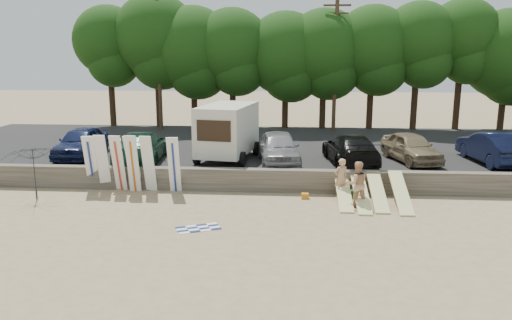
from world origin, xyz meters
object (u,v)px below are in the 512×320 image
object	(u,v)px
car_1	(141,146)
car_0	(81,142)
car_3	(350,149)
beachgoer_b	(357,184)
car_4	(411,147)
car_5	(493,148)
cooler	(351,194)
beachgoer_a	(341,178)
car_2	(279,148)
beach_umbrella	(36,173)
box_trailer	(228,129)

from	to	relation	value
car_1	car_0	bearing A→B (deg)	-18.05
car_3	beachgoer_b	xyz separation A→B (m)	(-0.24, -4.66, -0.51)
car_4	car_5	distance (m)	3.86
car_1	cooler	xyz separation A→B (m)	(9.97, -3.23, -1.29)
beachgoer_a	beachgoer_b	bearing A→B (deg)	91.23
car_2	car_3	size ratio (longest dim) A/B	0.91
car_5	cooler	bearing A→B (deg)	23.15
car_3	beach_umbrella	world-z (taller)	beach_umbrella
car_5	car_3	bearing A→B (deg)	-1.22
car_2	beachgoer_a	distance (m)	4.37
car_1	beach_umbrella	size ratio (longest dim) A/B	2.06
box_trailer	car_5	world-z (taller)	box_trailer
car_3	beach_umbrella	bearing A→B (deg)	11.56
car_2	car_5	bearing A→B (deg)	-2.96
car_1	beachgoer_b	bearing A→B (deg)	151.59
car_2	beachgoer_b	xyz separation A→B (m)	(3.23, -4.48, -0.56)
beachgoer_a	beachgoer_b	xyz separation A→B (m)	(0.52, -1.11, 0.06)
car_3	car_2	bearing A→B (deg)	-4.81
beachgoer_b	cooler	xyz separation A→B (m)	(-0.05, 1.23, -0.75)
car_1	car_3	distance (m)	10.27
car_4	beach_umbrella	xyz separation A→B (m)	(-16.40, -5.40, -0.29)
car_1	car_5	distance (m)	17.18
car_5	box_trailer	bearing A→B (deg)	-5.95
box_trailer	cooler	world-z (taller)	box_trailer
car_4	cooler	distance (m)	5.47
car_4	cooler	bearing A→B (deg)	-143.16
beach_umbrella	box_trailer	bearing A→B (deg)	35.63
box_trailer	car_2	distance (m)	2.79
car_1	cooler	size ratio (longest dim) A/B	13.53
car_4	box_trailer	bearing A→B (deg)	166.60
car_5	beachgoer_a	size ratio (longest dim) A/B	2.79
box_trailer	beachgoer_a	distance (m)	6.83
car_0	box_trailer	bearing A→B (deg)	-2.73
box_trailer	beach_umbrella	world-z (taller)	box_trailer
car_4	car_3	bearing A→B (deg)	178.80
beachgoer_a	beachgoer_b	world-z (taller)	beachgoer_b
cooler	car_5	bearing A→B (deg)	13.20
car_5	beach_umbrella	xyz separation A→B (m)	(-20.25, -5.28, -0.36)
car_2	beachgoer_b	distance (m)	5.55
car_0	beachgoer_b	bearing A→B (deg)	-23.69
car_3	beach_umbrella	size ratio (longest dim) A/B	1.99
car_3	beachgoer_a	size ratio (longest dim) A/B	2.93
beach_umbrella	car_1	bearing A→B (deg)	55.38
car_0	beach_umbrella	bearing A→B (deg)	-88.86
car_5	beachgoer_a	distance (m)	8.73
beachgoer_b	car_1	bearing A→B (deg)	-32.64
box_trailer	car_4	bearing A→B (deg)	10.58
car_4	cooler	size ratio (longest dim) A/B	11.05
beachgoer_b	beach_umbrella	xyz separation A→B (m)	(-13.12, -0.03, 0.21)
cooler	car_0	bearing A→B (deg)	147.05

